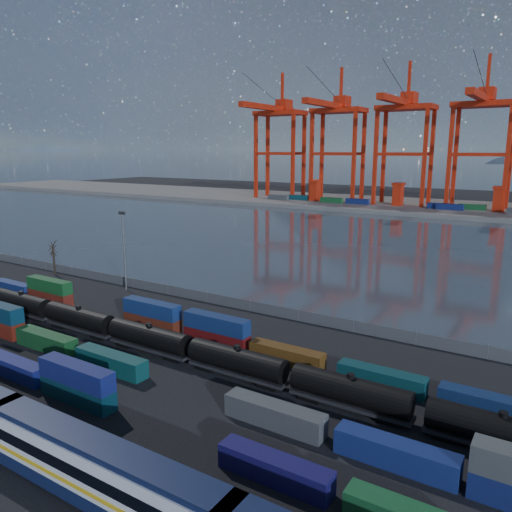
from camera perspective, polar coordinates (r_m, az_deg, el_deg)
The scene contains 13 objects.
ground at distance 71.74m, azimuth -13.24°, elevation -12.14°, with size 700.00×700.00×0.00m, color black.
harbor_water at distance 160.14m, azimuth 14.53°, elevation 1.25°, with size 700.00×700.00×0.00m, color #2D3742.
far_quay at distance 261.03m, azimuth 21.76°, elevation 5.06°, with size 700.00×70.00×2.00m, color #514F4C.
passenger_train at distance 46.52m, azimuth -17.28°, elevation -22.70°, with size 79.32×3.37×5.79m.
container_row_mid at distance 70.42m, azimuth -16.10°, elevation -11.29°, with size 139.86×2.34×5.00m.
container_row_north at distance 77.75m, azimuth -6.12°, elevation -8.55°, with size 140.27×2.23×4.76m.
tanker_string at distance 75.10m, azimuth -12.10°, elevation -9.12°, with size 107.43×3.10×4.44m.
waterfront_fence at distance 91.65m, azimuth -0.67°, elevation -5.73°, with size 160.12×0.12×2.20m.
bare_tree at distance 126.90m, azimuth -22.12°, elevation -0.13°, with size 2.09×2.17×8.29m.
yard_light_mast at distance 107.10m, azimuth -14.87°, elevation 1.05°, with size 1.60×0.40×16.60m.
gantry_cranes at distance 254.68m, azimuth 20.51°, elevation 14.53°, with size 202.08×51.99×70.41m.
quay_containers at distance 248.95m, azimuth 18.67°, elevation 5.52°, with size 172.58×10.99×2.60m.
straddle_carriers at distance 251.08m, azimuth 20.88°, elevation 6.45°, with size 140.00×7.00×11.10m.
Camera 1 is at (47.62, -45.11, 29.04)m, focal length 35.00 mm.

